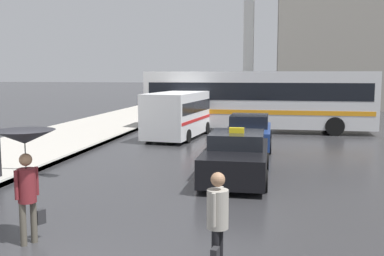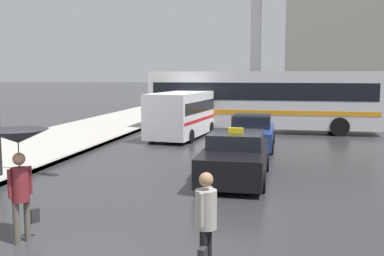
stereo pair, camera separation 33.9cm
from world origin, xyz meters
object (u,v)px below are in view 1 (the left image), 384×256
(taxi, at_px, (236,157))
(traffic_light, at_px, (39,29))
(city_bus, at_px, (257,98))
(sedan_red, at_px, (249,133))
(pedestrian_man, at_px, (218,216))
(ambulance_van, at_px, (179,112))
(pedestrian_with_umbrella, at_px, (25,152))

(taxi, relative_size, traffic_light, 0.68)
(city_bus, bearing_deg, traffic_light, 157.09)
(sedan_red, distance_m, traffic_light, 9.97)
(pedestrian_man, distance_m, traffic_light, 8.32)
(taxi, relative_size, sedan_red, 1.01)
(ambulance_van, bearing_deg, pedestrian_man, 110.80)
(sedan_red, bearing_deg, pedestrian_with_umbrella, 73.64)
(pedestrian_with_umbrella, bearing_deg, ambulance_van, 28.99)
(sedan_red, xyz_separation_m, pedestrian_man, (0.16, -12.49, 0.32))
(ambulance_van, bearing_deg, city_bus, -132.88)
(city_bus, xyz_separation_m, pedestrian_with_umbrella, (-3.61, -17.50, -0.08))
(city_bus, bearing_deg, taxi, 179.17)
(ambulance_van, xyz_separation_m, pedestrian_with_umbrella, (0.13, -14.33, 0.49))
(taxi, xyz_separation_m, pedestrian_man, (0.23, -6.63, 0.30))
(pedestrian_with_umbrella, height_order, pedestrian_man, pedestrian_with_umbrella)
(ambulance_van, xyz_separation_m, traffic_light, (-1.89, -9.98, 3.15))
(pedestrian_with_umbrella, bearing_deg, sedan_red, 12.12)
(city_bus, relative_size, pedestrian_man, 7.39)
(ambulance_van, bearing_deg, traffic_light, 86.10)
(taxi, xyz_separation_m, traffic_light, (-5.40, -1.56, 3.74))
(pedestrian_with_umbrella, relative_size, pedestrian_man, 1.29)
(city_bus, distance_m, traffic_light, 14.53)
(traffic_light, bearing_deg, city_bus, 66.84)
(taxi, bearing_deg, pedestrian_man, 92.00)
(ambulance_van, height_order, city_bus, city_bus)
(sedan_red, height_order, traffic_light, traffic_light)
(taxi, relative_size, ambulance_van, 0.76)
(sedan_red, bearing_deg, traffic_light, 53.61)
(ambulance_van, distance_m, traffic_light, 10.63)
(ambulance_van, height_order, pedestrian_with_umbrella, ambulance_van)
(sedan_red, distance_m, pedestrian_man, 12.50)
(city_bus, height_order, pedestrian_man, city_bus)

